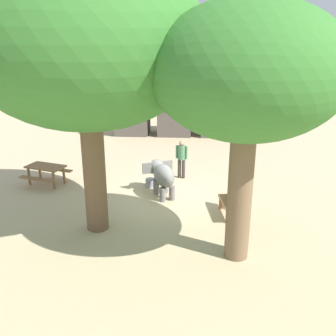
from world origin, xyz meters
TOP-DOWN VIEW (x-y plane):
  - ground_plane at (0.00, 0.00)m, footprint 60.00×60.00m
  - elephant at (-0.24, 0.23)m, footprint 1.43×1.75m
  - person_handler at (0.41, 2.12)m, footprint 0.49×0.32m
  - shade_tree_main at (-2.01, -2.48)m, footprint 6.51×5.96m
  - shade_tree_secondary at (2.09, -3.77)m, footprint 4.60×4.22m
  - wooden_bench at (2.13, -1.33)m, footprint 0.60×1.44m
  - picnic_table_near at (-4.97, 1.01)m, footprint 1.87×1.86m
  - market_stall_orange at (-2.88, 9.78)m, footprint 2.50×2.50m
  - market_stall_blue at (-0.28, 9.78)m, footprint 2.50×2.50m
  - market_stall_red at (2.32, 9.78)m, footprint 2.50×2.50m
  - feed_bucket at (-0.80, 1.05)m, footprint 0.36×0.36m

SIDE VIEW (x-z plane):
  - ground_plane at x=0.00m, z-range 0.00..0.00m
  - feed_bucket at x=-0.80m, z-range 0.00..0.32m
  - wooden_bench at x=2.13m, z-range 0.03..0.91m
  - picnic_table_near at x=-4.97m, z-range 0.20..0.98m
  - elephant at x=-0.24m, z-range 0.17..1.40m
  - person_handler at x=0.41m, z-range 0.14..1.76m
  - market_stall_orange at x=-2.88m, z-range -0.12..2.40m
  - market_stall_blue at x=-0.28m, z-range -0.12..2.40m
  - market_stall_red at x=2.32m, z-range -0.12..2.40m
  - shade_tree_secondary at x=2.09m, z-range 1.54..8.01m
  - shade_tree_main at x=-2.01m, z-range 1.53..9.27m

